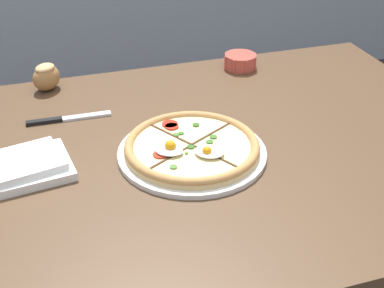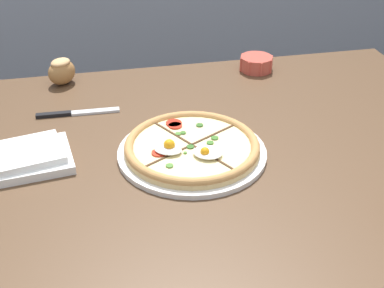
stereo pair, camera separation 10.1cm
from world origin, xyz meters
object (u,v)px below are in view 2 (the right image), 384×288
(dining_table, at_px, (213,178))
(ramekin_bowl, at_px, (256,63))
(napkin_folded, at_px, (28,157))
(bread_piece_mid, at_px, (62,71))
(knife_main, at_px, (77,113))
(pizza, at_px, (192,148))

(dining_table, xyz_separation_m, ramekin_bowl, (0.24, 0.41, 0.12))
(napkin_folded, xyz_separation_m, bread_piece_mid, (0.08, 0.42, 0.02))
(knife_main, bearing_deg, bread_piece_mid, 101.09)
(knife_main, bearing_deg, napkin_folded, -116.59)
(pizza, relative_size, napkin_folded, 1.65)
(dining_table, relative_size, pizza, 3.96)
(pizza, bearing_deg, knife_main, 134.84)
(ramekin_bowl, bearing_deg, napkin_folded, -149.47)
(dining_table, bearing_deg, knife_main, 143.96)
(ramekin_bowl, xyz_separation_m, napkin_folded, (-0.66, -0.39, -0.01))
(pizza, xyz_separation_m, napkin_folded, (-0.37, 0.04, -0.00))
(ramekin_bowl, relative_size, bread_piece_mid, 0.98)
(pizza, distance_m, bread_piece_mid, 0.54)
(dining_table, height_order, bread_piece_mid, bread_piece_mid)
(dining_table, xyz_separation_m, napkin_folded, (-0.43, 0.01, 0.11))
(ramekin_bowl, bearing_deg, dining_table, -120.13)
(ramekin_bowl, relative_size, napkin_folded, 0.50)
(pizza, height_order, bread_piece_mid, bread_piece_mid)
(dining_table, relative_size, bread_piece_mid, 12.78)
(pizza, relative_size, knife_main, 1.59)
(knife_main, bearing_deg, ramekin_bowl, 19.14)
(pizza, height_order, knife_main, pizza)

